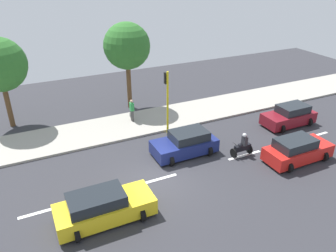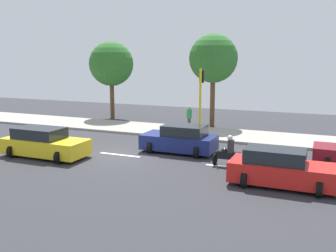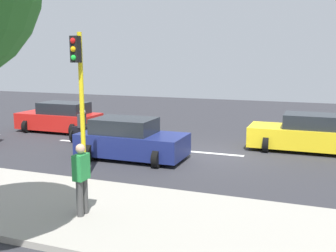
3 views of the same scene
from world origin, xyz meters
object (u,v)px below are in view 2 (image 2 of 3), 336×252
street_tree_center (111,64)px  car_dark_blue (180,139)px  pedestrian_near_signal (189,117)px  street_tree_north (213,59)px  car_yellow_cab (44,143)px  motorcycle (228,153)px  traffic_light_corner (201,94)px  car_red (281,169)px

street_tree_center → car_dark_blue: bearing=-132.7°
pedestrian_near_signal → street_tree_center: size_ratio=0.26×
car_dark_blue → street_tree_north: size_ratio=0.58×
car_yellow_cab → street_tree_north: size_ratio=0.66×
street_tree_north → motorcycle: bearing=-159.9°
motorcycle → street_tree_center: size_ratio=0.24×
street_tree_center → pedestrian_near_signal: bearing=-111.9°
traffic_light_corner → car_yellow_cab: bearing=136.0°
pedestrian_near_signal → car_yellow_cab: bearing=152.7°
motorcycle → street_tree_center: street_tree_center is taller
car_dark_blue → street_tree_north: 9.53m
motorcycle → pedestrian_near_signal: size_ratio=0.91×
car_dark_blue → motorcycle: 3.54m
car_dark_blue → street_tree_north: street_tree_north is taller
pedestrian_near_signal → street_tree_north: (2.86, -0.83, 3.98)m
car_red → car_yellow_cab: bearing=90.0°
car_yellow_cab → street_tree_center: 13.52m
motorcycle → street_tree_center: bearing=50.2°
traffic_light_corner → street_tree_center: street_tree_center is taller
car_yellow_cab → pedestrian_near_signal: size_ratio=2.70×
street_tree_north → street_tree_center: 9.01m
traffic_light_corner → street_tree_center: (5.87, 9.80, 1.67)m
car_dark_blue → car_red: same height
pedestrian_near_signal → traffic_light_corner: 3.59m
motorcycle → street_tree_north: (10.18, 3.74, 4.40)m
car_dark_blue → car_red: size_ratio=0.95×
car_yellow_cab → traffic_light_corner: bearing=-44.0°
pedestrian_near_signal → street_tree_north: street_tree_north is taller
car_yellow_cab → motorcycle: size_ratio=2.98×
car_red → street_tree_north: 14.31m
motorcycle → street_tree_center: 17.03m
pedestrian_near_signal → traffic_light_corner: traffic_light_corner is taller
traffic_light_corner → street_tree_center: size_ratio=0.69×
pedestrian_near_signal → car_red: bearing=-142.0°
traffic_light_corner → street_tree_center: 11.55m
car_yellow_cab → pedestrian_near_signal: pedestrian_near_signal is taller
car_dark_blue → traffic_light_corner: 3.75m
street_tree_north → car_dark_blue: bearing=-175.7°
car_dark_blue → car_red: 6.75m
car_yellow_cab → motorcycle: (1.89, -9.33, -0.07)m
street_tree_center → motorcycle: bearing=-129.8°
car_dark_blue → car_yellow_cab: 7.20m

